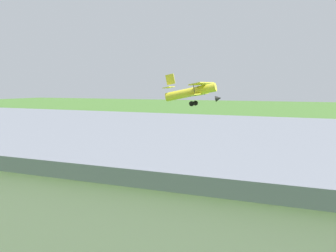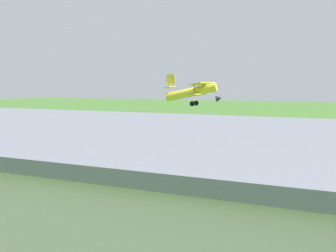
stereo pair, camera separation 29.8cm
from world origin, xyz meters
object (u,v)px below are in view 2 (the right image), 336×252
biplane (194,92)px  person_beside_truck (291,197)px  hangar (6,203)px  person_walking_on_apron (74,181)px

biplane → person_beside_truck: bearing=129.4°
hangar → person_beside_truck: hangar is taller
biplane → person_walking_on_apron: biplane is taller
person_walking_on_apron → person_beside_truck: bearing=-172.2°
hangar → person_beside_truck: 21.60m
biplane → hangar: bearing=99.8°
biplane → person_walking_on_apron: size_ratio=4.44×
hangar → biplane: bearing=-80.2°
biplane → person_beside_truck: size_ratio=4.46×
hangar → biplane: 39.56m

